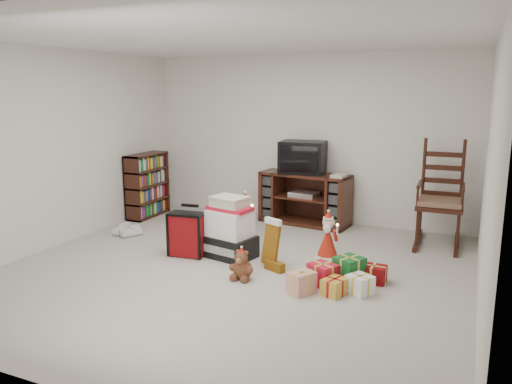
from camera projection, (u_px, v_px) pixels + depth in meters
room at (232, 160)px, 5.32m from camera, size 5.01×5.01×2.51m
tv_stand at (305, 199)px, 7.46m from camera, size 1.39×0.64×0.77m
bookshelf at (147, 186)px, 7.89m from camera, size 0.27×0.82×1.00m
rocking_chair at (440, 208)px, 6.47m from camera, size 0.59×0.95×1.42m
gift_pile at (230, 231)px, 5.97m from camera, size 0.65×0.53×0.73m
red_suitcase at (187, 234)px, 6.01m from camera, size 0.43×0.26×0.63m
stocking at (271, 243)px, 5.61m from camera, size 0.29×0.22×0.58m
teddy_bear at (242, 266)px, 5.30m from camera, size 0.21×0.19×0.32m
santa_figurine at (328, 240)px, 5.94m from camera, size 0.28×0.27×0.58m
mrs_claus_figurine at (245, 221)px, 6.68m from camera, size 0.32×0.30×0.65m
sneaker_pair at (127, 232)px, 6.91m from camera, size 0.37×0.31×0.10m
gift_cluster at (341, 277)px, 5.06m from camera, size 0.68×0.95×0.23m
crt_television at (303, 157)px, 7.35m from camera, size 0.68×0.52×0.48m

